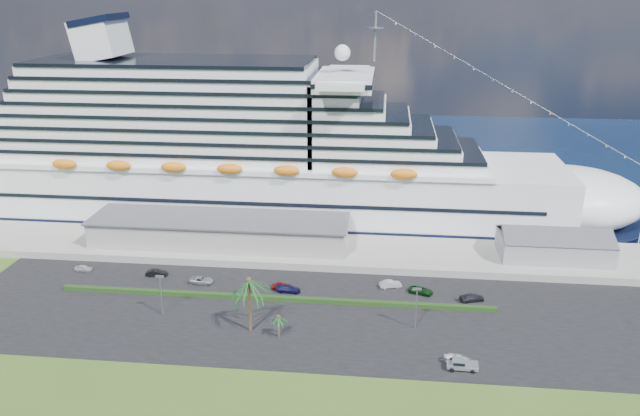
# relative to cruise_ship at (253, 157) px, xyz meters

# --- Properties ---
(ground) EXTENTS (420.00, 420.00, 0.00)m
(ground) POSITION_rel_cruise_ship_xyz_m (21.53, -64.00, -16.69)
(ground) COLOR #36551C
(ground) RESTS_ON ground
(asphalt_lot) EXTENTS (140.00, 38.00, 0.12)m
(asphalt_lot) POSITION_rel_cruise_ship_xyz_m (21.53, -53.00, -16.63)
(asphalt_lot) COLOR black
(asphalt_lot) RESTS_ON ground
(wharf) EXTENTS (240.00, 20.00, 1.80)m
(wharf) POSITION_rel_cruise_ship_xyz_m (21.53, -24.00, -15.79)
(wharf) COLOR gray
(wharf) RESTS_ON ground
(water) EXTENTS (420.00, 160.00, 0.02)m
(water) POSITION_rel_cruise_ship_xyz_m (21.53, 66.00, -16.68)
(water) COLOR black
(water) RESTS_ON ground
(cruise_ship) EXTENTS (191.00, 38.00, 54.00)m
(cruise_ship) POSITION_rel_cruise_ship_xyz_m (0.00, 0.00, 0.00)
(cruise_ship) COLOR silver
(cruise_ship) RESTS_ON ground
(terminal_building) EXTENTS (61.00, 15.00, 6.30)m
(terminal_building) POSITION_rel_cruise_ship_xyz_m (-3.47, -24.00, -11.68)
(terminal_building) COLOR gray
(terminal_building) RESTS_ON wharf
(port_shed) EXTENTS (24.00, 12.31, 7.37)m
(port_shed) POSITION_rel_cruise_ship_xyz_m (73.53, -24.00, -12.30)
(port_shed) COLOR gray
(port_shed) RESTS_ON wharf
(flagpole) EXTENTS (1.08, 0.16, 12.00)m
(flagpole) POSITION_rel_cruise_ship_xyz_m (91.57, -24.00, -8.43)
(flagpole) COLOR silver
(flagpole) RESTS_ON wharf
(hedge) EXTENTS (88.00, 1.10, 0.90)m
(hedge) POSITION_rel_cruise_ship_xyz_m (13.53, -48.00, -16.12)
(hedge) COLOR black
(hedge) RESTS_ON asphalt_lot
(lamp_post_left) EXTENTS (1.60, 0.35, 8.27)m
(lamp_post_left) POSITION_rel_cruise_ship_xyz_m (-6.47, -56.00, -11.35)
(lamp_post_left) COLOR gray
(lamp_post_left) RESTS_ON asphalt_lot
(lamp_post_right) EXTENTS (1.60, 0.35, 8.27)m
(lamp_post_right) POSITION_rel_cruise_ship_xyz_m (41.53, -56.00, -11.35)
(lamp_post_right) COLOR gray
(lamp_post_right) RESTS_ON asphalt_lot
(palm_tall) EXTENTS (8.82, 8.82, 11.13)m
(palm_tall) POSITION_rel_cruise_ship_xyz_m (11.53, -60.00, -7.49)
(palm_tall) COLOR #47301E
(palm_tall) RESTS_ON ground
(palm_short) EXTENTS (3.53, 3.53, 4.56)m
(palm_short) POSITION_rel_cruise_ship_xyz_m (17.03, -61.50, -13.03)
(palm_short) COLOR #47301E
(palm_short) RESTS_ON ground
(parked_car_0) EXTENTS (3.88, 1.61, 1.32)m
(parked_car_0) POSITION_rel_cruise_ship_xyz_m (-30.57, -39.06, -15.92)
(parked_car_0) COLOR #B9B9BB
(parked_car_0) RESTS_ON asphalt_lot
(parked_car_1) EXTENTS (4.64, 1.91, 1.49)m
(parked_car_1) POSITION_rel_cruise_ship_xyz_m (-13.53, -39.85, -15.83)
(parked_car_1) COLOR black
(parked_car_1) RESTS_ON asphalt_lot
(parked_car_2) EXTENTS (5.20, 2.56, 1.42)m
(parked_car_2) POSITION_rel_cruise_ship_xyz_m (-2.96, -42.19, -15.86)
(parked_car_2) COLOR #9B9CA3
(parked_car_2) RESTS_ON asphalt_lot
(parked_car_3) EXTENTS (5.08, 2.28, 1.45)m
(parked_car_3) POSITION_rel_cruise_ship_xyz_m (16.10, -44.21, -15.85)
(parked_car_3) COLOR #12113E
(parked_car_3) RESTS_ON asphalt_lot
(parked_car_4) EXTENTS (4.34, 2.46, 1.39)m
(parked_car_4) POSITION_rel_cruise_ship_xyz_m (14.36, -42.81, -15.88)
(parked_car_4) COLOR maroon
(parked_car_4) RESTS_ON asphalt_lot
(parked_car_5) EXTENTS (4.89, 2.82, 1.52)m
(parked_car_5) POSITION_rel_cruise_ship_xyz_m (37.04, -39.83, -15.81)
(parked_car_5) COLOR silver
(parked_car_5) RESTS_ON asphalt_lot
(parked_car_6) EXTENTS (5.47, 3.80, 1.39)m
(parked_car_6) POSITION_rel_cruise_ship_xyz_m (43.24, -41.98, -15.88)
(parked_car_6) COLOR black
(parked_car_6) RESTS_ON asphalt_lot
(parked_car_7) EXTENTS (5.42, 3.51, 1.46)m
(parked_car_7) POSITION_rel_cruise_ship_xyz_m (53.26, -44.06, -15.84)
(parked_car_7) COLOR black
(parked_car_7) RESTS_ON asphalt_lot
(pickup_truck) EXTENTS (5.25, 2.14, 1.83)m
(pickup_truck) POSITION_rel_cruise_ship_xyz_m (48.70, -68.41, -15.57)
(pickup_truck) COLOR black
(pickup_truck) RESTS_ON asphalt_lot
(boat_trailer) EXTENTS (5.28, 3.57, 1.50)m
(boat_trailer) POSITION_rel_cruise_ship_xyz_m (48.15, -66.66, -15.58)
(boat_trailer) COLOR gray
(boat_trailer) RESTS_ON asphalt_lot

